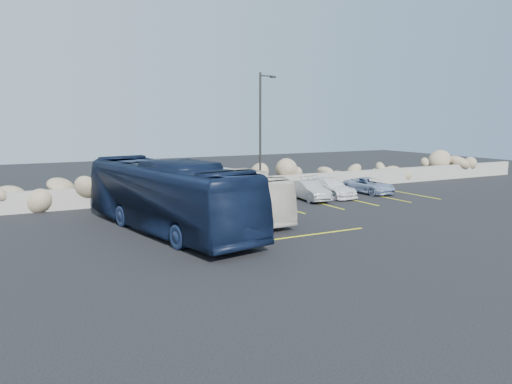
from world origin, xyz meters
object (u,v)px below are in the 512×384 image
car_a (266,193)px  car_d (369,186)px  vintage_bus (232,193)px  tour_coach (167,196)px  lamppost (261,133)px  car_b (309,191)px  car_c (329,187)px

car_a → car_d: 8.60m
vintage_bus → tour_coach: bearing=-158.4°
lamppost → vintage_bus: size_ratio=0.87×
car_b → car_d: 5.38m
tour_coach → car_b: (10.80, 4.35, -1.05)m
vintage_bus → car_a: bearing=35.7°
tour_coach → car_a: tour_coach is taller
lamppost → car_d: lamppost is taller
car_b → car_d: (5.35, 0.51, -0.07)m
lamppost → car_a: bearing=-106.1°
vintage_bus → car_d: vintage_bus is taller
lamppost → car_c: lamppost is taller
car_a → car_b: size_ratio=1.11×
tour_coach → car_c: bearing=10.5°
vintage_bus → car_d: bearing=13.4°
tour_coach → car_a: size_ratio=2.90×
vintage_bus → tour_coach: 4.49m
vintage_bus → tour_coach: (-4.12, -1.73, 0.38)m
car_d → tour_coach: bearing=-168.5°
car_b → car_d: car_b is taller
vintage_bus → car_d: size_ratio=2.36×
car_a → vintage_bus: bearing=-144.0°
lamppost → car_c: size_ratio=1.85×
car_a → car_b: 3.23m
car_c → car_d: size_ratio=1.11×
lamppost → tour_coach: 10.07m
car_c → car_d: car_c is taller
lamppost → car_b: 4.83m
car_a → car_c: (5.16, 0.53, -0.07)m
lamppost → tour_coach: size_ratio=0.67×
tour_coach → car_d: (16.16, 4.86, -1.12)m
car_b → car_d: bearing=10.8°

